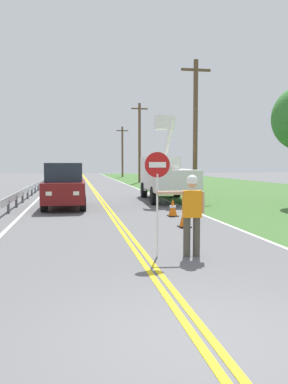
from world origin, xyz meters
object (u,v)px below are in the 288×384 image
(traffic_cone_lead, at_px, (185,217))
(oncoming_suv_nearest, at_px, (65,185))
(utility_bucket_truck, at_px, (165,175))
(utility_pole_near, at_px, (195,126))
(traffic_cone_mid, at_px, (173,208))
(utility_pole_far, at_px, (122,151))
(stop_sign_paddle, at_px, (157,180))
(flagger_worker, at_px, (191,210))
(utility_pole_mid, at_px, (140,141))

(traffic_cone_lead, bearing_deg, oncoming_suv_nearest, 121.88)
(utility_bucket_truck, distance_m, oncoming_suv_nearest, 6.40)
(utility_bucket_truck, bearing_deg, oncoming_suv_nearest, -150.44)
(utility_pole_near, relative_size, traffic_cone_mid, 11.77)
(utility_bucket_truck, relative_size, utility_pole_far, 0.90)
(utility_bucket_truck, bearing_deg, stop_sign_paddle, -103.94)
(stop_sign_paddle, height_order, traffic_cone_lead, stop_sign_paddle)
(flagger_worker, relative_size, utility_pole_near, 0.22)
(stop_sign_paddle, xyz_separation_m, traffic_cone_mid, (2.01, 6.51, -1.37))
(flagger_worker, height_order, oncoming_suv_nearest, oncoming_suv_nearest)
(utility_pole_far, height_order, traffic_cone_lead, utility_pole_far)
(utility_pole_far, xyz_separation_m, traffic_cone_mid, (-3.49, -45.06, -3.67))
(utility_pole_mid, height_order, traffic_cone_lead, utility_pole_mid)
(flagger_worker, height_order, traffic_cone_mid, flagger_worker)
(utility_bucket_truck, height_order, utility_pole_mid, utility_pole_mid)
(stop_sign_paddle, bearing_deg, flagger_worker, -4.64)
(utility_pole_far, bearing_deg, oncoming_suv_nearest, -100.60)
(flagger_worker, distance_m, stop_sign_paddle, 1.02)
(oncoming_suv_nearest, xyz_separation_m, utility_pole_near, (7.66, 4.26, 3.24))
(oncoming_suv_nearest, bearing_deg, traffic_cone_mid, -41.21)
(flagger_worker, bearing_deg, utility_pole_mid, 82.50)
(flagger_worker, bearing_deg, oncoming_suv_nearest, 106.29)
(oncoming_suv_nearest, distance_m, utility_pole_mid, 25.29)
(traffic_cone_lead, bearing_deg, stop_sign_paddle, -114.23)
(utility_pole_near, height_order, traffic_cone_lead, utility_pole_near)
(utility_pole_near, xyz_separation_m, traffic_cone_lead, (-3.69, -10.64, -3.97))
(utility_pole_mid, height_order, utility_pole_far, utility_pole_mid)
(utility_bucket_truck, distance_m, traffic_cone_lead, 9.73)
(flagger_worker, xyz_separation_m, traffic_cone_lead, (0.96, 3.91, -0.71))
(traffic_cone_mid, bearing_deg, utility_pole_mid, 83.28)
(oncoming_suv_nearest, bearing_deg, stop_sign_paddle, -77.65)
(traffic_cone_mid, bearing_deg, utility_pole_near, 66.90)
(flagger_worker, relative_size, utility_pole_far, 0.24)
(utility_pole_near, bearing_deg, utility_pole_mid, 90.43)
(oncoming_suv_nearest, bearing_deg, flagger_worker, -73.71)
(flagger_worker, xyz_separation_m, oncoming_suv_nearest, (-3.01, 10.29, 0.01))
(stop_sign_paddle, bearing_deg, utility_pole_mid, 81.23)
(oncoming_suv_nearest, relative_size, traffic_cone_lead, 6.63)
(oncoming_suv_nearest, height_order, traffic_cone_lead, oncoming_suv_nearest)
(flagger_worker, bearing_deg, stop_sign_paddle, 175.36)
(utility_pole_near, bearing_deg, utility_pole_far, 89.88)
(utility_pole_near, height_order, utility_pole_mid, utility_pole_mid)
(traffic_cone_lead, distance_m, traffic_cone_mid, 2.68)
(utility_pole_far, bearing_deg, utility_pole_mid, -90.76)
(utility_pole_far, bearing_deg, utility_bucket_truck, -93.26)
(utility_pole_near, distance_m, utility_pole_mid, 19.64)
(utility_pole_far, bearing_deg, traffic_cone_lead, -94.51)
(utility_pole_far, distance_m, traffic_cone_mid, 45.34)
(utility_bucket_truck, distance_m, utility_pole_mid, 21.07)
(utility_pole_near, bearing_deg, utility_bucket_truck, -152.19)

